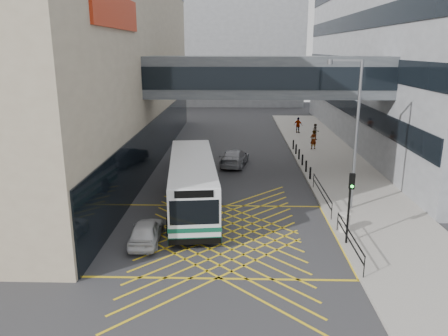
# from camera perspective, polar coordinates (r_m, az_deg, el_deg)

# --- Properties ---
(ground) EXTENTS (120.00, 120.00, 0.00)m
(ground) POSITION_cam_1_polar(r_m,az_deg,el_deg) (23.32, -0.27, -8.79)
(ground) COLOR #333335
(building_whsmith) EXTENTS (24.17, 42.00, 16.00)m
(building_whsmith) POSITION_cam_1_polar(r_m,az_deg,el_deg) (41.72, -25.60, 11.76)
(building_whsmith) COLOR tan
(building_whsmith) RESTS_ON ground
(building_far) EXTENTS (28.00, 16.00, 18.00)m
(building_far) POSITION_cam_1_polar(r_m,az_deg,el_deg) (81.32, -0.34, 14.95)
(building_far) COLOR gray
(building_far) RESTS_ON ground
(skybridge) EXTENTS (20.00, 4.10, 3.00)m
(skybridge) POSITION_cam_1_polar(r_m,az_deg,el_deg) (33.42, 5.64, 11.77)
(skybridge) COLOR #474C51
(skybridge) RESTS_ON ground
(pavement) EXTENTS (6.00, 54.00, 0.16)m
(pavement) POSITION_cam_1_polar(r_m,az_deg,el_deg) (38.40, 14.01, 0.61)
(pavement) COLOR gray
(pavement) RESTS_ON ground
(box_junction) EXTENTS (12.00, 9.00, 0.01)m
(box_junction) POSITION_cam_1_polar(r_m,az_deg,el_deg) (23.32, -0.27, -8.78)
(box_junction) COLOR gold
(box_junction) RESTS_ON ground
(bus) EXTENTS (3.90, 11.61, 3.19)m
(bus) POSITION_cam_1_polar(r_m,az_deg,el_deg) (26.45, -4.15, -1.91)
(bus) COLOR silver
(bus) RESTS_ON ground
(car_white) EXTENTS (1.70, 3.94, 1.24)m
(car_white) POSITION_cam_1_polar(r_m,az_deg,el_deg) (22.63, -10.14, -8.11)
(car_white) COLOR silver
(car_white) RESTS_ON ground
(car_dark) EXTENTS (3.40, 5.20, 1.52)m
(car_dark) POSITION_cam_1_polar(r_m,az_deg,el_deg) (36.91, -4.63, 1.53)
(car_dark) COLOR black
(car_dark) RESTS_ON ground
(car_silver) EXTENTS (2.78, 4.97, 1.46)m
(car_silver) POSITION_cam_1_polar(r_m,az_deg,el_deg) (36.69, 1.39, 1.44)
(car_silver) COLOR gray
(car_silver) RESTS_ON ground
(traffic_light) EXTENTS (0.26, 0.42, 3.66)m
(traffic_light) POSITION_cam_1_polar(r_m,az_deg,el_deg) (22.00, 16.15, -3.82)
(traffic_light) COLOR black
(traffic_light) RESTS_ON pavement
(street_lamp) EXTENTS (2.00, 0.62, 8.79)m
(street_lamp) POSITION_cam_1_polar(r_m,az_deg,el_deg) (26.49, 16.55, 5.22)
(street_lamp) COLOR slate
(street_lamp) RESTS_ON pavement
(litter_bin) EXTENTS (0.57, 0.57, 0.99)m
(litter_bin) POSITION_cam_1_polar(r_m,az_deg,el_deg) (24.11, 15.48, -6.86)
(litter_bin) COLOR #ADA89E
(litter_bin) RESTS_ON pavement
(kerb_railings) EXTENTS (0.05, 12.54, 1.00)m
(kerb_railings) POSITION_cam_1_polar(r_m,az_deg,el_deg) (25.22, 14.02, -5.21)
(kerb_railings) COLOR black
(kerb_railings) RESTS_ON pavement
(bollards) EXTENTS (0.14, 10.14, 0.90)m
(bollards) POSITION_cam_1_polar(r_m,az_deg,el_deg) (37.77, 9.99, 1.43)
(bollards) COLOR black
(bollards) RESTS_ON pavement
(pedestrian_a) EXTENTS (0.87, 0.76, 1.83)m
(pedestrian_a) POSITION_cam_1_polar(r_m,az_deg,el_deg) (42.83, 11.59, 3.63)
(pedestrian_a) COLOR gray
(pedestrian_a) RESTS_ON pavement
(pedestrian_b) EXTENTS (0.91, 0.63, 1.71)m
(pedestrian_b) POSITION_cam_1_polar(r_m,az_deg,el_deg) (47.29, 11.86, 4.62)
(pedestrian_b) COLOR gray
(pedestrian_b) RESTS_ON pavement
(pedestrian_c) EXTENTS (1.16, 1.00, 1.79)m
(pedestrian_c) POSITION_cam_1_polar(r_m,az_deg,el_deg) (50.95, 9.66, 5.53)
(pedestrian_c) COLOR gray
(pedestrian_c) RESTS_ON pavement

